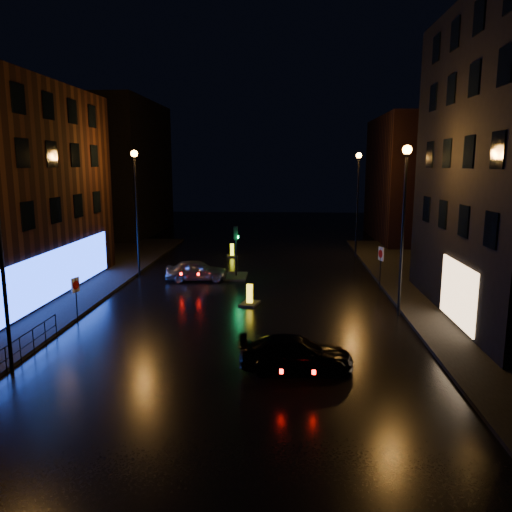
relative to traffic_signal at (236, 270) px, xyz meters
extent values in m
plane|color=black|center=(1.20, -14.00, -0.50)|extent=(120.00, 120.00, 0.00)
cube|color=black|center=(-12.80, -6.00, -0.43)|extent=(12.00, 44.00, 0.15)
cube|color=black|center=(15.20, -6.00, -0.43)|extent=(12.00, 44.00, 0.15)
cube|color=black|center=(-14.80, 21.00, 6.50)|extent=(8.00, 16.00, 14.00)
cube|color=black|center=(16.20, 18.00, 5.50)|extent=(8.00, 14.00, 12.00)
cylinder|color=black|center=(-6.60, -16.00, 3.50)|extent=(0.14, 0.14, 8.00)
cylinder|color=black|center=(-6.60, 0.00, 3.50)|extent=(0.14, 0.14, 8.00)
cylinder|color=black|center=(-6.60, 0.00, 7.50)|extent=(0.20, 0.20, 0.25)
sphere|color=orange|center=(-6.60, 0.00, 7.65)|extent=(0.44, 0.44, 0.44)
cylinder|color=black|center=(9.00, -8.00, 3.50)|extent=(0.14, 0.14, 8.00)
cylinder|color=black|center=(9.00, -8.00, 7.50)|extent=(0.20, 0.20, 0.25)
sphere|color=orange|center=(9.00, -8.00, 7.65)|extent=(0.44, 0.44, 0.44)
cylinder|color=black|center=(9.00, 8.00, 3.50)|extent=(0.14, 0.14, 8.00)
cylinder|color=black|center=(9.00, 8.00, 7.50)|extent=(0.20, 0.20, 0.25)
sphere|color=orange|center=(9.00, 8.00, 7.65)|extent=(0.44, 0.44, 0.44)
cube|color=black|center=(0.00, 0.00, -0.44)|extent=(1.40, 2.40, 0.12)
cylinder|color=black|center=(0.00, 0.00, 0.90)|extent=(0.12, 0.12, 2.80)
cube|color=black|center=(0.00, 0.00, 2.50)|extent=(0.28, 0.22, 0.90)
cylinder|color=#0CFF59|center=(0.14, 0.00, 2.22)|extent=(0.05, 0.18, 0.18)
cylinder|color=black|center=(-6.80, -15.00, 0.47)|extent=(0.05, 6.00, 0.05)
cylinder|color=black|center=(-6.80, -15.00, 0.00)|extent=(0.04, 6.00, 0.04)
cylinder|color=black|center=(-6.80, -15.00, 0.00)|extent=(0.04, 0.04, 1.00)
cylinder|color=black|center=(-6.80, -12.00, 0.00)|extent=(0.04, 0.04, 1.00)
imported|color=#A6A9AE|center=(-2.46, -1.12, 0.18)|extent=(4.13, 2.01, 1.36)
imported|color=black|center=(3.73, -15.05, 0.11)|extent=(4.31, 1.94, 1.23)
cube|color=black|center=(1.39, -6.54, -0.45)|extent=(1.15, 1.46, 0.11)
cube|color=yellow|center=(1.39, -6.54, 0.09)|extent=(0.34, 0.26, 1.07)
cube|color=black|center=(1.39, -6.54, 0.09)|extent=(0.32, 0.10, 0.64)
cube|color=black|center=(-1.09, 7.55, -0.45)|extent=(1.03, 1.35, 0.10)
cube|color=#FCFF19|center=(-1.09, 7.55, 0.05)|extent=(0.31, 0.23, 1.01)
cube|color=black|center=(-1.09, 7.55, 0.05)|extent=(0.30, 0.08, 0.61)
cylinder|color=black|center=(-6.70, -9.96, 0.54)|extent=(0.06, 0.06, 2.09)
cube|color=silver|center=(-6.70, -9.96, 1.30)|extent=(0.19, 0.51, 0.71)
cylinder|color=#B20C0C|center=(-6.67, -9.97, 1.30)|extent=(0.14, 0.41, 0.42)
cylinder|color=black|center=(9.08, -2.37, 0.73)|extent=(0.07, 0.07, 2.46)
cube|color=silver|center=(9.08, -2.37, 1.62)|extent=(0.24, 0.60, 0.84)
cylinder|color=#B20C0C|center=(9.05, -2.38, 1.62)|extent=(0.17, 0.48, 0.49)
camera|label=1|loc=(3.30, -32.51, 6.99)|focal=35.00mm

